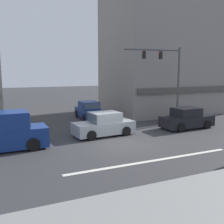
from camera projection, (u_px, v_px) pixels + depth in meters
name	position (u px, v px, depth m)	size (l,w,h in m)	color
ground_plane	(122.00, 143.00, 15.89)	(120.00, 120.00, 0.00)	#333335
lane_marking_stripe	(154.00, 161.00, 12.74)	(9.00, 0.24, 0.01)	silver
building_right_corner	(168.00, 54.00, 27.93)	(12.91, 8.41, 12.28)	gray
traffic_light_mast	(168.00, 73.00, 21.06)	(4.86, 0.72, 6.20)	#47474C
sedan_approaching_near	(104.00, 125.00, 17.68)	(4.21, 2.10, 1.58)	#999EA3
sedan_crossing_rightbound	(89.00, 111.00, 23.92)	(2.01, 4.17, 1.58)	navy
sedan_parked_curbside	(187.00, 119.00, 19.90)	(4.15, 1.98, 1.58)	black
van_crossing_leftbound	(2.00, 132.00, 14.33)	(4.61, 2.07, 2.11)	navy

